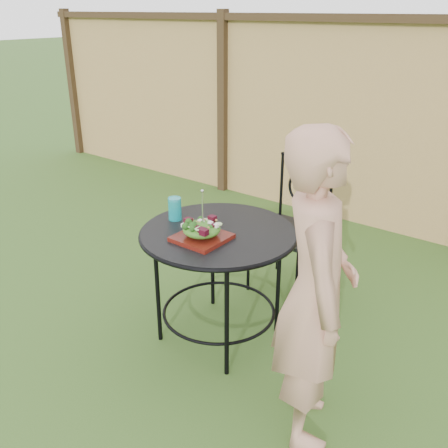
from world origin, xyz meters
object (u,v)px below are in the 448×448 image
object	(u,v)px
patio_table	(219,252)
diner	(315,293)
salad_plate	(202,238)
patio_chair	(293,222)

from	to	relation	value
patio_table	diner	size ratio (longest dim) A/B	0.61
diner	patio_table	bearing A→B (deg)	34.64
patio_table	salad_plate	distance (m)	0.21
patio_table	diner	bearing A→B (deg)	-21.71
diner	salad_plate	size ratio (longest dim) A/B	5.58
patio_chair	patio_table	bearing A→B (deg)	-91.64
patio_chair	diner	size ratio (longest dim) A/B	0.63
patio_chair	salad_plate	distance (m)	1.00
patio_chair	diner	xyz separation A→B (m)	(0.77, -1.14, 0.25)
diner	salad_plate	xyz separation A→B (m)	(-0.79, 0.17, -0.02)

